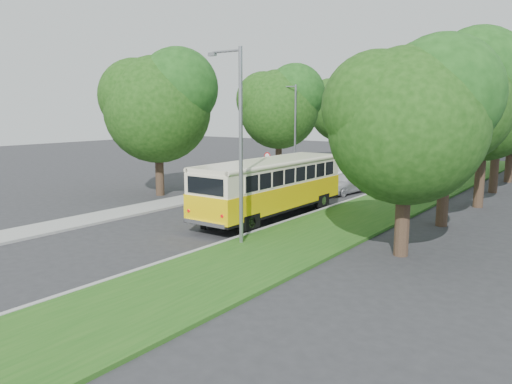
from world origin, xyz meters
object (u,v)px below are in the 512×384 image
Objects in this scene: lamppost_near at (239,140)px; car_blue at (411,169)px; car_silver at (346,183)px; vintage_bus at (271,188)px; lamppost_far at (294,128)px; car_white at (350,180)px; car_grey at (421,168)px.

car_blue is (-1.47, 24.86, -3.69)m from lamppost_near.
car_silver is 10.50m from car_blue.
lamppost_near is at bearing -83.35° from car_blue.
car_silver is at bearing 91.53° from vintage_bus.
lamppost_near reaches higher than lamppost_far.
vintage_bus is at bearing -82.94° from car_white.
car_blue is at bearing 93.39° from lamppost_near.
lamppost_far is at bearing 115.71° from lamppost_near.
vintage_bus is 10.51m from car_white.
lamppost_far reaches higher than car_silver.
lamppost_far is 10.37m from car_blue.
lamppost_far reaches higher than vintage_bus.
car_white is 9.29m from car_blue.
car_white is (-0.25, 1.24, -0.00)m from car_silver.
car_silver is 0.97× the size of car_white.
lamppost_far is 1.61× the size of car_blue.
car_grey is (0.27, 1.77, -0.03)m from car_blue.
vintage_bus is at bearing 110.83° from lamppost_near.
lamppost_near is at bearing -76.78° from car_white.
car_silver is 0.90× the size of car_blue.
car_silver is at bearing -31.68° from lamppost_far.
car_white reaches higher than car_grey.
car_grey is at bearing 46.57° from lamppost_far.
car_grey is (-1.21, 26.63, -3.72)m from lamppost_near.
lamppost_near is at bearing -84.74° from car_grey.
lamppost_near is 25.18m from car_blue.
lamppost_near is 16.24m from car_white.
lamppost_far is 1.61× the size of car_grey.
car_silver is at bearing -90.97° from car_blue.
car_silver is at bearing 98.87° from lamppost_near.
car_grey is (7.70, 8.13, -3.47)m from lamppost_far.
vintage_bus is (-1.97, 5.17, -2.83)m from lamppost_near.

